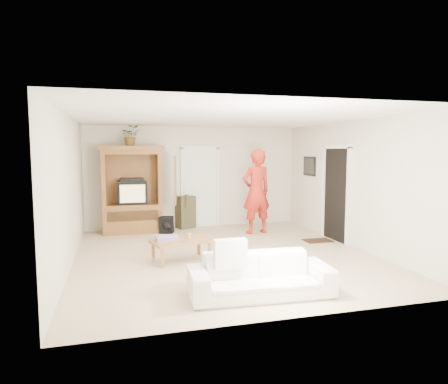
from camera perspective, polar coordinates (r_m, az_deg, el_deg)
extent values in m
plane|color=tan|center=(7.73, 0.08, -9.00)|extent=(6.00, 6.00, 0.00)
plane|color=white|center=(7.49, 0.08, 10.60)|extent=(6.00, 6.00, 0.00)
plane|color=silver|center=(10.41, -4.27, 2.13)|extent=(5.50, 0.00, 5.50)
plane|color=silver|center=(4.69, 9.78, -2.67)|extent=(5.50, 0.00, 5.50)
plane|color=silver|center=(7.28, -21.30, 0.07)|extent=(0.00, 6.00, 6.00)
plane|color=silver|center=(8.64, 17.97, 1.06)|extent=(0.00, 6.00, 6.00)
cube|color=brown|center=(10.00, -12.91, -3.65)|extent=(1.40, 0.60, 0.70)
cube|color=brown|center=(9.88, -16.81, 1.68)|extent=(0.10, 0.60, 1.20)
cube|color=brown|center=(9.93, -9.28, 1.88)|extent=(0.10, 0.60, 1.20)
cube|color=brown|center=(10.15, -13.09, 1.89)|extent=(1.40, 0.06, 1.20)
cube|color=brown|center=(9.86, -13.12, 5.56)|extent=(1.40, 0.60, 0.10)
cube|color=brown|center=(9.86, -13.14, 6.14)|extent=(1.52, 0.68, 0.10)
cube|color=brown|center=(9.50, -7.01, 1.73)|extent=(0.16, 0.67, 1.15)
cube|color=black|center=(9.94, -13.00, -0.07)|extent=(0.70, 0.52, 0.55)
cube|color=tan|center=(9.67, -12.94, -0.23)|extent=(0.58, 0.02, 0.42)
cube|color=black|center=(9.88, -13.03, 1.73)|extent=(0.55, 0.35, 0.08)
cube|color=#9E6E36|center=(9.70, -12.85, -3.35)|extent=(1.19, 0.03, 0.25)
cube|color=white|center=(10.44, -3.42, 0.60)|extent=(0.85, 0.05, 2.04)
cube|color=black|center=(9.16, 15.74, -0.37)|extent=(0.05, 0.90, 2.04)
cube|color=black|center=(10.25, 12.12, 3.63)|extent=(0.03, 0.60, 0.48)
cube|color=#382316|center=(9.11, 13.24, -6.78)|extent=(0.60, 0.40, 0.02)
imported|color=#4C7238|center=(9.84, -13.18, 7.83)|extent=(0.45, 0.40, 0.48)
imported|color=red|center=(9.58, 4.64, 0.04)|extent=(0.81, 0.60, 2.02)
imported|color=white|center=(5.63, 5.19, -11.75)|extent=(2.00, 0.88, 0.57)
cube|color=#9E6E36|center=(7.30, -6.08, -6.98)|extent=(1.17, 0.84, 0.06)
cube|color=#9E6E36|center=(6.97, -8.77, -9.30)|extent=(0.07, 0.07, 0.34)
cube|color=#9E6E36|center=(7.37, -10.08, -8.48)|extent=(0.07, 0.07, 0.34)
cube|color=#9E6E36|center=(7.36, -2.04, -8.42)|extent=(0.07, 0.07, 0.34)
cube|color=#9E6E36|center=(7.73, -3.63, -7.71)|extent=(0.07, 0.07, 0.34)
cube|color=#E14B9D|center=(7.25, -8.20, -6.54)|extent=(0.40, 0.31, 0.08)
cylinder|color=tan|center=(7.35, -5.03, -6.24)|extent=(0.08, 0.08, 0.10)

